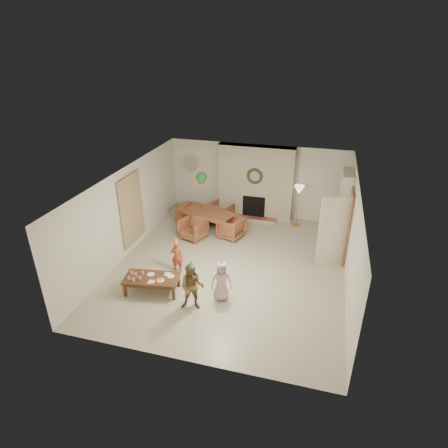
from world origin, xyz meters
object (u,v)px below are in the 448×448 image
(coffee_table_top, at_px, (152,278))
(child_plaid, at_px, (192,287))
(dining_table, at_px, (208,221))
(dining_chair_right, at_px, (231,227))
(child_pink, at_px, (221,281))
(dining_chair_far, at_px, (221,212))
(child_red, at_px, (177,256))
(dining_chair_left, at_px, (190,215))
(dining_chair_near, at_px, (193,229))

(coffee_table_top, height_order, child_plaid, child_plaid)
(dining_table, relative_size, dining_chair_right, 2.34)
(child_pink, bearing_deg, child_plaid, -156.22)
(dining_chair_far, xyz_separation_m, child_red, (-0.28, -3.23, 0.11))
(dining_table, xyz_separation_m, child_red, (-0.03, -2.54, 0.15))
(dining_chair_right, xyz_separation_m, child_red, (-0.90, -2.23, 0.11))
(dining_table, distance_m, dining_chair_left, 0.74)
(dining_chair_near, bearing_deg, coffee_table_top, -71.28)
(dining_chair_left, xyz_separation_m, dining_chair_right, (1.56, -0.55, 0.00))
(dining_chair_far, relative_size, coffee_table_top, 0.54)
(dining_chair_far, xyz_separation_m, child_pink, (1.18, -4.09, 0.18))
(dining_chair_near, relative_size, coffee_table_top, 0.54)
(dining_chair_near, xyz_separation_m, child_plaid, (1.13, -3.21, 0.25))
(dining_chair_far, xyz_separation_m, dining_chair_left, (-0.94, -0.45, 0.00))
(dining_chair_left, bearing_deg, child_red, -147.09)
(dining_chair_near, height_order, child_pink, child_pink)
(dining_chair_right, height_order, coffee_table_top, dining_chair_right)
(dining_chair_far, bearing_deg, child_plaid, 117.49)
(child_red, distance_m, child_plaid, 1.65)
(dining_table, xyz_separation_m, child_plaid, (0.89, -3.90, 0.28))
(dining_chair_far, xyz_separation_m, coffee_table_top, (-0.53, -4.25, 0.05))
(dining_table, bearing_deg, child_pink, -47.67)
(dining_chair_far, bearing_deg, child_pink, 125.63)
(child_red, bearing_deg, child_plaid, 117.46)
(dining_chair_far, distance_m, dining_chair_right, 1.18)
(dining_chair_right, distance_m, child_red, 2.41)
(dining_chair_right, relative_size, coffee_table_top, 0.54)
(dining_chair_near, xyz_separation_m, child_pink, (1.67, -2.70, 0.18))
(child_red, relative_size, child_plaid, 0.76)
(dining_chair_right, xyz_separation_m, coffee_table_top, (-1.16, -3.25, 0.05))
(child_plaid, bearing_deg, child_pink, 33.19)
(dining_chair_left, distance_m, child_plaid, 4.44)
(dining_chair_left, relative_size, child_pink, 0.70)
(dining_chair_far, relative_size, child_pink, 0.70)
(coffee_table_top, bearing_deg, child_pink, -3.59)
(dining_chair_near, distance_m, child_red, 1.86)
(child_red, bearing_deg, coffee_table_top, 69.49)
(child_plaid, bearing_deg, coffee_table_top, 153.67)
(dining_chair_left, relative_size, dining_chair_right, 1.00)
(dining_table, bearing_deg, dining_chair_near, -90.00)
(child_red, height_order, child_plaid, child_plaid)
(coffee_table_top, bearing_deg, dining_chair_near, 80.03)
(coffee_table_top, bearing_deg, child_red, 66.89)
(dining_chair_far, height_order, coffee_table_top, dining_chair_far)
(dining_chair_near, relative_size, dining_chair_left, 1.00)
(dining_chair_far, height_order, child_plaid, child_plaid)
(coffee_table_top, xyz_separation_m, child_red, (0.25, 1.02, 0.07))
(dining_chair_left, bearing_deg, dining_chair_right, -90.00)
(dining_chair_left, height_order, child_red, child_red)
(dining_chair_left, bearing_deg, dining_chair_near, -135.00)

